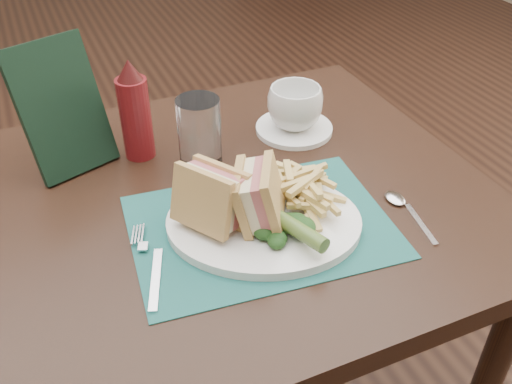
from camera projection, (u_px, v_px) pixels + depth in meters
floor at (171, 300)px, 1.76m from camera, size 7.00×7.00×0.00m
table_main at (225, 341)px, 1.17m from camera, size 0.90×0.75×0.75m
placemat at (261, 226)px, 0.88m from camera, size 0.42×0.32×0.00m
plate at (264, 222)px, 0.88m from camera, size 0.37×0.34×0.01m
sandwich_half_a at (201, 204)px, 0.82m from camera, size 0.12×0.13×0.10m
sandwich_half_b at (245, 194)px, 0.84m from camera, size 0.11×0.12×0.10m
kale_garnish at (285, 228)px, 0.83m from camera, size 0.11×0.08×0.03m
pickle_spear at (293, 227)px, 0.82m from camera, size 0.06×0.12×0.03m
fries_pile at (301, 186)px, 0.90m from camera, size 0.18×0.20×0.05m
fork at (150, 263)px, 0.81m from camera, size 0.09×0.17×0.01m
spoon at (411, 213)px, 0.90m from camera, size 0.06×0.15×0.01m
saucer at (294, 129)px, 1.12m from camera, size 0.17×0.17×0.01m
coffee_cup at (295, 107)px, 1.09m from camera, size 0.14×0.14×0.08m
drinking_glass at (200, 134)px, 0.98m from camera, size 0.10×0.10×0.13m
ketchup_bottle at (135, 110)px, 0.99m from camera, size 0.07×0.07×0.19m
check_presenter at (62, 108)px, 0.96m from camera, size 0.16×0.13×0.22m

